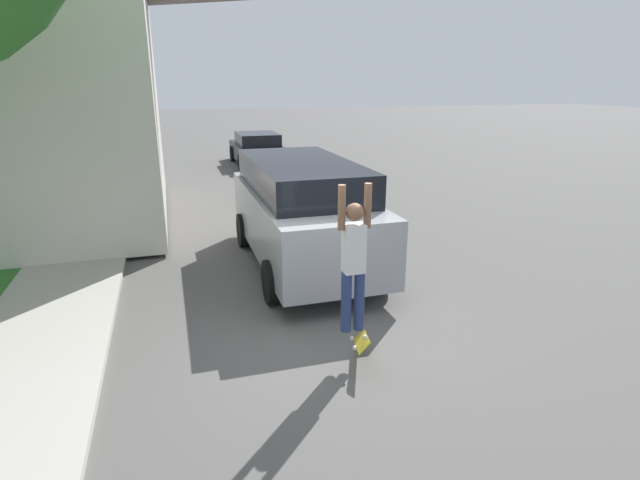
{
  "coord_description": "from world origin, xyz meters",
  "views": [
    {
      "loc": [
        -1.72,
        -6.14,
        3.4
      ],
      "look_at": [
        0.36,
        0.69,
        1.12
      ],
      "focal_mm": 28.0,
      "sensor_mm": 36.0,
      "label": 1
    }
  ],
  "objects_px": {
    "suv_parked": "(302,210)",
    "skateboard": "(361,341)",
    "car_down_street": "(257,149)",
    "skateboarder": "(354,258)"
  },
  "relations": [
    {
      "from": "suv_parked",
      "to": "skateboard",
      "type": "distance_m",
      "value": 3.67
    },
    {
      "from": "skateboarder",
      "to": "suv_parked",
      "type": "bearing_deg",
      "value": 84.99
    },
    {
      "from": "car_down_street",
      "to": "suv_parked",
      "type": "bearing_deg",
      "value": -96.09
    },
    {
      "from": "car_down_street",
      "to": "skateboarder",
      "type": "relative_size",
      "value": 2.3
    },
    {
      "from": "suv_parked",
      "to": "skateboarder",
      "type": "distance_m",
      "value": 3.56
    },
    {
      "from": "suv_parked",
      "to": "skateboarder",
      "type": "xyz_separation_m",
      "value": [
        -0.31,
        -3.54,
        0.3
      ]
    },
    {
      "from": "car_down_street",
      "to": "skateboard",
      "type": "relative_size",
      "value": 5.54
    },
    {
      "from": "skateboarder",
      "to": "skateboard",
      "type": "xyz_separation_m",
      "value": [
        0.11,
        -0.04,
        -1.1
      ]
    },
    {
      "from": "skateboarder",
      "to": "skateboard",
      "type": "bearing_deg",
      "value": -18.91
    },
    {
      "from": "suv_parked",
      "to": "car_down_street",
      "type": "bearing_deg",
      "value": 83.91
    }
  ]
}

